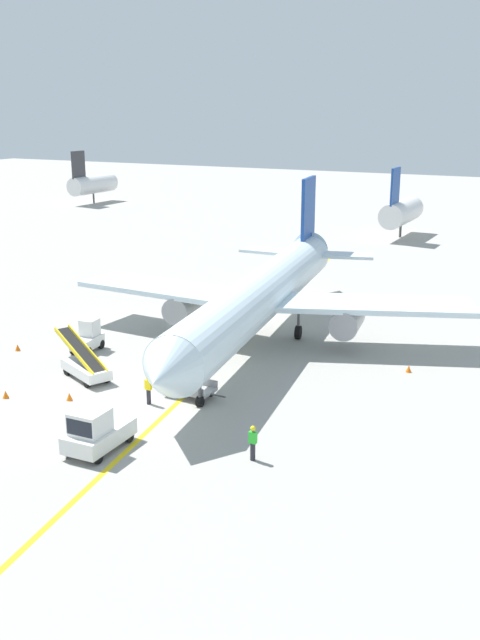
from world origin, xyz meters
The scene contains 15 objects.
ground_plane centered at (0.00, 0.00, 0.00)m, with size 300.00×300.00×0.00m, color #9E9B93.
taxi_line_yellow centered at (1.78, 5.00, 0.00)m, with size 0.30×80.00×0.01m, color yellow.
airliner centered at (1.69, 14.04, 3.42)m, with size 28.25×35.26×10.10m.
pushback_tug centered at (2.00, -4.77, 0.99)m, with size 1.98×3.64×2.20m.
baggage_tug_near_wing centered at (-7.81, 7.07, 0.93)m, with size 1.60×2.54×2.10m.
belt_loader_forward_hold centered at (-4.70, 2.81, 0.78)m, with size 5.06×3.24×2.59m.
baggage_cart_loaded centered at (2.39, 3.08, 0.47)m, with size 3.78×1.65×0.94m.
ground_crew_marshaller centered at (0.96, 1.15, 0.91)m, with size 0.36×0.24×1.70m.
ground_crew_wing_walker centered at (8.97, -2.28, 0.91)m, with size 0.36×0.24×1.70m.
safety_cone_nose_left centered at (-3.26, -0.41, 0.22)m, with size 0.36×0.36×0.44m, color orange.
safety_cone_nose_right centered at (-12.04, 4.91, 0.22)m, with size 0.36×0.36×0.44m, color orange.
safety_cone_wingtip_left centered at (-6.66, -1.77, 0.22)m, with size 0.36×0.36×0.44m, color orange.
safety_cone_wingtip_right centered at (12.30, 12.65, 0.22)m, with size 0.36×0.36×0.44m, color orange.
distant_aircraft_far_left centered at (-56.78, 70.62, 3.22)m, with size 3.00×10.10×8.80m.
distant_aircraft_mid_left centered at (-1.40, 60.50, 3.22)m, with size 3.00×10.10×8.80m.
Camera 1 is at (22.59, -30.22, 15.66)m, focal length 41.68 mm.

